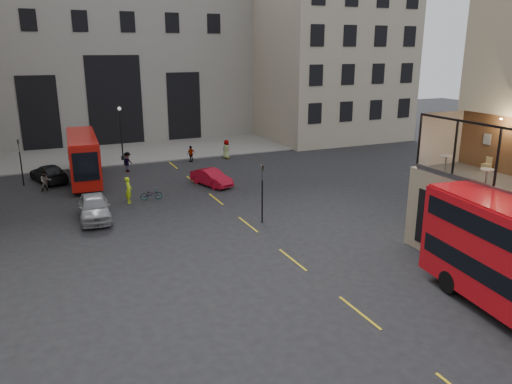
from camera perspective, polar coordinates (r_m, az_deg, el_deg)
name	(u,v)px	position (r m, az deg, el deg)	size (l,w,h in m)	color
ground	(397,303)	(23.34, 15.81, -12.12)	(140.00, 140.00, 0.00)	black
host_frontage	(509,234)	(26.86, 26.97, -4.27)	(3.00, 11.00, 4.50)	tan
gateway	(105,60)	(64.05, -16.83, 14.26)	(35.00, 10.60, 18.00)	gray
building_right	(321,51)	(64.87, 7.47, 15.70)	(16.60, 18.60, 20.00)	gray
pavement_far	(117,153)	(55.06, -15.64, 4.33)	(40.00, 12.00, 0.12)	slate
traffic_light_near	(262,186)	(31.40, 0.72, 0.68)	(0.16, 0.20, 3.80)	black
traffic_light_far	(20,156)	(44.27, -25.36, 3.70)	(0.16, 0.20, 3.80)	black
street_lamp_b	(121,137)	(50.75, -15.12, 6.09)	(0.36, 0.36, 5.33)	black
bus_far	(83,155)	(43.89, -19.15, 3.98)	(2.83, 9.94, 3.92)	#A7110B
car_a	(94,207)	(34.11, -18.00, -1.68)	(1.93, 4.80, 1.63)	gray
car_b	(211,178)	(40.60, -5.13, 1.65)	(1.41, 4.05, 1.34)	#9F091C
car_c	(49,173)	(45.09, -22.60, 1.98)	(1.99, 4.89, 1.42)	black
bicycle	(151,194)	(37.61, -11.88, -0.23)	(0.55, 1.57, 0.82)	gray
cyclist	(129,190)	(36.98, -14.36, 0.21)	(0.70, 0.46, 1.92)	#B8E017
pedestrian_a	(45,181)	(41.99, -22.93, 1.16)	(0.83, 0.64, 1.70)	gray
pedestrian_b	(128,162)	(46.39, -14.47, 3.34)	(1.17, 0.67, 1.81)	gray
pedestrian_c	(191,154)	(49.33, -7.44, 4.35)	(0.94, 0.39, 1.60)	gray
pedestrian_d	(226,149)	(50.47, -3.40, 4.90)	(0.93, 0.61, 1.91)	gray
cafe_table_mid	(487,174)	(25.80, 24.87, 1.86)	(0.61, 0.61, 0.76)	beige
cafe_table_far	(446,160)	(27.97, 20.90, 3.41)	(0.66, 0.66, 0.83)	silver
cafe_chair_d	(486,167)	(28.65, 24.83, 2.61)	(0.40, 0.40, 0.76)	tan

